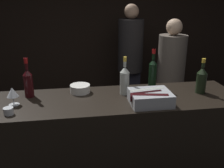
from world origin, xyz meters
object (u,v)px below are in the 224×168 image
Objects in this scene: person_blond_tee at (170,74)px; bowl_white at (80,88)px; person_in_hoodie at (130,60)px; champagne_bottle at (201,79)px; wine_glass at (12,93)px; red_wine_bottle_burgundy at (153,72)px; ice_bin_with_bottles at (149,97)px; red_wine_bottle_tall at (28,82)px; candle_votive at (8,111)px; rose_wine_bottle at (125,80)px.

bowl_white is at bearing -1.41° from person_blond_tee.
person_in_hoodie is at bearing 61.26° from bowl_white.
champagne_bottle is at bearing -9.02° from bowl_white.
wine_glass is 1.25m from red_wine_bottle_burgundy.
ice_bin_with_bottles is 0.21× the size of person_blond_tee.
person_blond_tee reaches higher than bowl_white.
red_wine_bottle_tall is (-1.52, 0.13, 0.01)m from champagne_bottle.
champagne_bottle is at bearing 1.07° from wine_glass.
person_blond_tee is (0.18, 1.14, -0.30)m from champagne_bottle.
bowl_white reaches higher than candle_votive.
bowl_white is at bearing 20.55° from wine_glass.
wine_glass is 0.09× the size of person_blond_tee.
person_in_hoodie is 1.10× the size of person_blond_tee.
red_wine_bottle_tall reaches higher than bowl_white.
red_wine_bottle_burgundy is (1.23, 0.41, 0.12)m from candle_votive.
person_blond_tee reaches higher than candle_votive.
rose_wine_bottle is (-0.16, 0.24, 0.08)m from ice_bin_with_bottles.
ice_bin_with_bottles is at bearing 1.77° from candle_votive.
person_in_hoodie is (-0.28, 1.63, -0.20)m from champagne_bottle.
bowl_white is at bearing 165.81° from rose_wine_bottle.
champagne_bottle is (1.62, 0.21, 0.10)m from candle_votive.
red_wine_bottle_tall is (-0.44, -0.04, 0.10)m from bowl_white.
red_wine_bottle_burgundy is 1.08× the size of red_wine_bottle_tall.
ice_bin_with_bottles is 4.73× the size of candle_votive.
wine_glass reaches higher than bowl_white.
red_wine_bottle_burgundy is 1.18× the size of champagne_bottle.
red_wine_bottle_burgundy is at bearing 19.65° from person_blond_tee.
person_in_hoodie is at bearing 53.89° from candle_votive.
red_wine_bottle_burgundy is 1.44m from person_in_hoodie.
ice_bin_with_bottles is 2.31× the size of wine_glass.
champagne_bottle is at bearing 17.93° from ice_bin_with_bottles.
wine_glass is 1.62m from champagne_bottle.
ice_bin_with_bottles is 0.56m from champagne_bottle.
candle_votive is at bearing -106.35° from red_wine_bottle_tall.
red_wine_bottle_tall is 0.19× the size of person_in_hoodie.
wine_glass is 0.19m from candle_votive.
person_in_hoodie reaches higher than bowl_white.
champagne_bottle is at bearing -5.03° from red_wine_bottle_tall.
bowl_white is 0.57× the size of champagne_bottle.
red_wine_bottle_burgundy is 0.44m from champagne_bottle.
candle_votive is at bearing -178.23° from ice_bin_with_bottles.
candle_votive is at bearing -90.25° from wine_glass.
rose_wine_bottle is (0.39, -0.10, 0.10)m from bowl_white.
person_in_hoodie reaches higher than wine_glass.
ice_bin_with_bottles is at bearing -17.21° from red_wine_bottle_tall.
wine_glass is at bearing 89.75° from candle_votive.
bowl_white is 0.70m from red_wine_bottle_burgundy.
red_wine_bottle_burgundy is at bearing 3.09° from bowl_white.
champagne_bottle reaches higher than wine_glass.
ice_bin_with_bottles is 1.10m from wine_glass.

